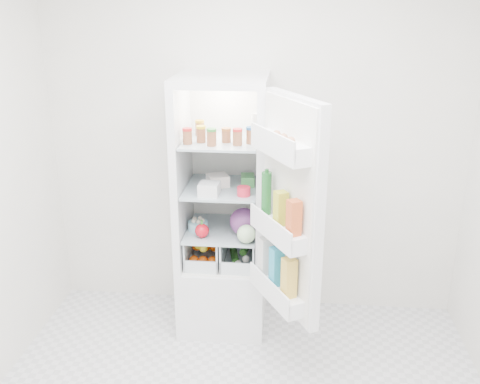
# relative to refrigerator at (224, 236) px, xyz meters

# --- Properties ---
(room_walls) EXTENTS (3.02, 3.02, 2.61)m
(room_walls) POSITION_rel_refrigerator_xyz_m (0.20, -1.25, 0.93)
(room_walls) COLOR white
(room_walls) RESTS_ON ground
(refrigerator) EXTENTS (0.60, 0.60, 1.80)m
(refrigerator) POSITION_rel_refrigerator_xyz_m (0.00, 0.00, 0.00)
(refrigerator) COLOR white
(refrigerator) RESTS_ON ground
(shelf_low) EXTENTS (0.49, 0.53, 0.01)m
(shelf_low) POSITION_rel_refrigerator_xyz_m (-0.00, -0.06, 0.07)
(shelf_low) COLOR #9DAFB8
(shelf_low) RESTS_ON refrigerator
(shelf_mid) EXTENTS (0.49, 0.53, 0.02)m
(shelf_mid) POSITION_rel_refrigerator_xyz_m (-0.00, -0.06, 0.38)
(shelf_mid) COLOR #9DAFB8
(shelf_mid) RESTS_ON refrigerator
(shelf_top) EXTENTS (0.49, 0.53, 0.02)m
(shelf_top) POSITION_rel_refrigerator_xyz_m (-0.00, -0.06, 0.71)
(shelf_top) COLOR #9DAFB8
(shelf_top) RESTS_ON refrigerator
(crisper_left) EXTENTS (0.23, 0.46, 0.22)m
(crisper_left) POSITION_rel_refrigerator_xyz_m (-0.12, -0.06, -0.06)
(crisper_left) COLOR silver
(crisper_left) RESTS_ON refrigerator
(crisper_right) EXTENTS (0.23, 0.46, 0.22)m
(crisper_right) POSITION_rel_refrigerator_xyz_m (0.12, -0.06, -0.06)
(crisper_right) COLOR silver
(crisper_right) RESTS_ON refrigerator
(condiment_jars) EXTENTS (0.46, 0.32, 0.08)m
(condiment_jars) POSITION_rel_refrigerator_xyz_m (-0.02, -0.14, 0.76)
(condiment_jars) COLOR #B21919
(condiment_jars) RESTS_ON shelf_top
(squeeze_bottle) EXTENTS (0.05, 0.05, 0.17)m
(squeeze_bottle) POSITION_rel_refrigerator_xyz_m (0.21, -0.00, 0.81)
(squeeze_bottle) COLOR white
(squeeze_bottle) RESTS_ON shelf_top
(tub_white) EXTENTS (0.14, 0.14, 0.08)m
(tub_white) POSITION_rel_refrigerator_xyz_m (-0.06, -0.23, 0.43)
(tub_white) COLOR silver
(tub_white) RESTS_ON shelf_mid
(tub_cream) EXTENTS (0.18, 0.18, 0.08)m
(tub_cream) POSITION_rel_refrigerator_xyz_m (-0.03, -0.05, 0.43)
(tub_cream) COLOR white
(tub_cream) RESTS_ON shelf_mid
(tin_red) EXTENTS (0.10, 0.10, 0.06)m
(tin_red) POSITION_rel_refrigerator_xyz_m (0.16, -0.22, 0.42)
(tin_red) COLOR red
(tin_red) RESTS_ON shelf_mid
(tub_green) EXTENTS (0.10, 0.13, 0.07)m
(tub_green) POSITION_rel_refrigerator_xyz_m (0.17, -0.01, 0.43)
(tub_green) COLOR #469B4D
(tub_green) RESTS_ON shelf_mid
(red_cabbage) EXTENTS (0.19, 0.19, 0.19)m
(red_cabbage) POSITION_rel_refrigerator_xyz_m (0.15, -0.14, 0.18)
(red_cabbage) COLOR #5B1F5B
(red_cabbage) RESTS_ON shelf_low
(bell_pepper) EXTENTS (0.09, 0.09, 0.09)m
(bell_pepper) POSITION_rel_refrigerator_xyz_m (-0.12, -0.22, 0.13)
(bell_pepper) COLOR red
(bell_pepper) RESTS_ON shelf_low
(mushroom_bowl) EXTENTS (0.17, 0.17, 0.06)m
(mushroom_bowl) POSITION_rel_refrigerator_xyz_m (-0.17, -0.11, 0.11)
(mushroom_bowl) COLOR #92C9DA
(mushroom_bowl) RESTS_ON shelf_low
(salad_bag) EXTENTS (0.12, 0.12, 0.12)m
(salad_bag) POSITION_rel_refrigerator_xyz_m (0.18, -0.27, 0.14)
(salad_bag) COLOR #B8DDA6
(salad_bag) RESTS_ON shelf_low
(citrus_pile) EXTENTS (0.20, 0.31, 0.16)m
(citrus_pile) POSITION_rel_refrigerator_xyz_m (-0.12, -0.08, -0.08)
(citrus_pile) COLOR #FF5D0D
(citrus_pile) RESTS_ON refrigerator
(veg_pile) EXTENTS (0.16, 0.30, 0.10)m
(veg_pile) POSITION_rel_refrigerator_xyz_m (0.13, -0.06, -0.10)
(veg_pile) COLOR #224F1A
(veg_pile) RESTS_ON refrigerator
(fridge_door) EXTENTS (0.42, 0.56, 1.30)m
(fridge_door) POSITION_rel_refrigerator_xyz_m (0.45, -0.60, 0.43)
(fridge_door) COLOR white
(fridge_door) RESTS_ON refrigerator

